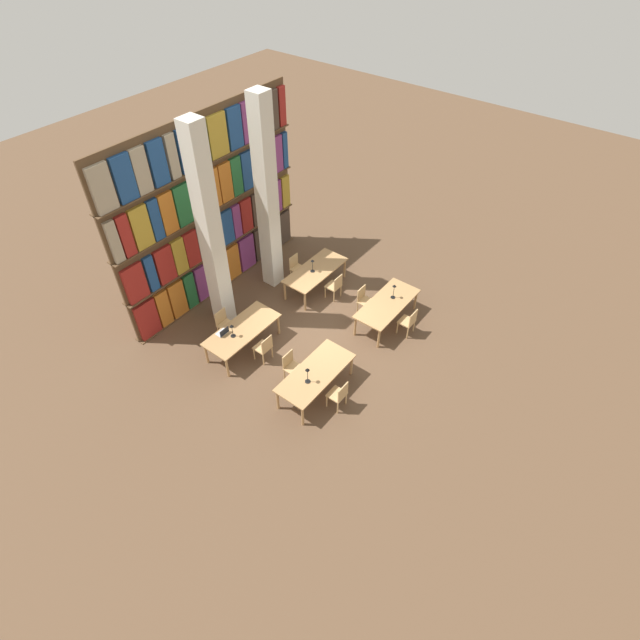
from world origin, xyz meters
TOP-DOWN VIEW (x-y plane):
  - ground_plane at (0.00, 0.00)m, footprint 40.00×40.00m
  - bookshelf_bank at (0.01, 3.81)m, footprint 6.71×0.35m
  - pillar_left at (-1.10, 2.64)m, footprint 0.48×0.48m
  - pillar_center at (1.10, 2.64)m, footprint 0.48×0.48m
  - reading_table_0 at (-1.63, -1.25)m, footprint 2.21×0.96m
  - chair_0 at (-1.68, -2.01)m, footprint 0.42×0.40m
  - chair_1 at (-1.68, -0.48)m, footprint 0.42×0.40m
  - desk_lamp_0 at (-1.99, -1.28)m, footprint 0.14×0.14m
  - reading_table_1 at (1.70, -1.28)m, footprint 2.21×0.96m
  - chair_2 at (1.66, -2.05)m, footprint 0.42×0.40m
  - chair_3 at (1.66, -0.52)m, footprint 0.42×0.40m
  - desk_lamp_1 at (2.00, -1.28)m, footprint 0.14×0.14m
  - reading_table_2 at (-1.65, 1.30)m, footprint 2.21×0.96m
  - chair_4 at (-1.62, 0.53)m, footprint 0.42×0.40m
  - chair_5 at (-1.62, 2.06)m, footprint 0.42×0.40m
  - desk_lamp_2 at (-1.99, 1.29)m, footprint 0.14×0.14m
  - laptop at (-2.09, 1.58)m, footprint 0.32×0.22m
  - reading_table_3 at (1.65, 1.33)m, footprint 2.21×0.96m
  - chair_6 at (1.65, 0.56)m, footprint 0.42×0.40m
  - chair_7 at (1.65, 2.09)m, footprint 0.42×0.40m
  - desk_lamp_3 at (1.53, 1.34)m, footprint 0.14×0.14m

SIDE VIEW (x-z plane):
  - ground_plane at x=0.00m, z-range 0.00..0.00m
  - chair_0 at x=-1.68m, z-range 0.04..0.91m
  - chair_1 at x=-1.68m, z-range 0.04..0.91m
  - chair_2 at x=1.66m, z-range 0.04..0.91m
  - chair_3 at x=1.66m, z-range 0.04..0.91m
  - chair_4 at x=-1.62m, z-range 0.04..0.91m
  - chair_5 at x=-1.62m, z-range 0.04..0.91m
  - chair_6 at x=1.65m, z-range 0.04..0.91m
  - chair_7 at x=1.65m, z-range 0.04..0.91m
  - reading_table_0 at x=-1.63m, z-range 0.30..1.03m
  - reading_table_1 at x=1.70m, z-range 0.30..1.03m
  - reading_table_2 at x=-1.65m, z-range 0.30..1.03m
  - reading_table_3 at x=1.65m, z-range 0.30..1.03m
  - laptop at x=-2.09m, z-range 0.67..0.88m
  - desk_lamp_2 at x=-1.99m, z-range 0.81..1.23m
  - desk_lamp_3 at x=1.53m, z-range 0.81..1.27m
  - desk_lamp_1 at x=2.00m, z-range 0.82..1.31m
  - desk_lamp_0 at x=-1.99m, z-range 0.82..1.32m
  - bookshelf_bank at x=0.01m, z-range -0.09..5.41m
  - pillar_left at x=-1.10m, z-range 0.00..6.00m
  - pillar_center at x=1.10m, z-range 0.00..6.00m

